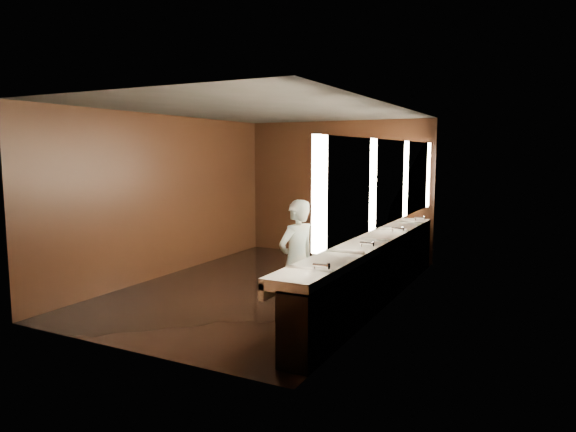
% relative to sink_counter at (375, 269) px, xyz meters
% --- Properties ---
extents(floor, '(6.00, 6.00, 0.00)m').
position_rel_sink_counter_xyz_m(floor, '(-1.79, 0.00, -0.50)').
color(floor, black).
rests_on(floor, ground).
extents(ceiling, '(4.00, 6.00, 0.02)m').
position_rel_sink_counter_xyz_m(ceiling, '(-1.79, 0.00, 2.30)').
color(ceiling, '#2D2D2B').
rests_on(ceiling, wall_back).
extents(wall_back, '(4.00, 0.02, 2.80)m').
position_rel_sink_counter_xyz_m(wall_back, '(-1.79, 3.00, 0.90)').
color(wall_back, black).
rests_on(wall_back, floor).
extents(wall_front, '(4.00, 0.02, 2.80)m').
position_rel_sink_counter_xyz_m(wall_front, '(-1.79, -3.00, 0.90)').
color(wall_front, black).
rests_on(wall_front, floor).
extents(wall_left, '(0.02, 6.00, 2.80)m').
position_rel_sink_counter_xyz_m(wall_left, '(-3.79, 0.00, 0.90)').
color(wall_left, black).
rests_on(wall_left, floor).
extents(wall_right, '(0.02, 6.00, 2.80)m').
position_rel_sink_counter_xyz_m(wall_right, '(0.21, 0.00, 0.90)').
color(wall_right, black).
rests_on(wall_right, floor).
extents(sink_counter, '(0.55, 5.40, 1.01)m').
position_rel_sink_counter_xyz_m(sink_counter, '(0.00, 0.00, 0.00)').
color(sink_counter, black).
rests_on(sink_counter, floor).
extents(mirror_band, '(0.06, 5.03, 1.15)m').
position_rel_sink_counter_xyz_m(mirror_band, '(0.19, -0.00, 1.25)').
color(mirror_band, '#FFE9C3').
rests_on(mirror_band, wall_right).
extents(person, '(0.55, 0.66, 1.56)m').
position_rel_sink_counter_xyz_m(person, '(-0.65, -1.21, 0.29)').
color(person, '#91D2D9').
rests_on(person, floor).
extents(trash_bin, '(0.41, 0.41, 0.55)m').
position_rel_sink_counter_xyz_m(trash_bin, '(-0.22, -0.21, -0.22)').
color(trash_bin, black).
rests_on(trash_bin, floor).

